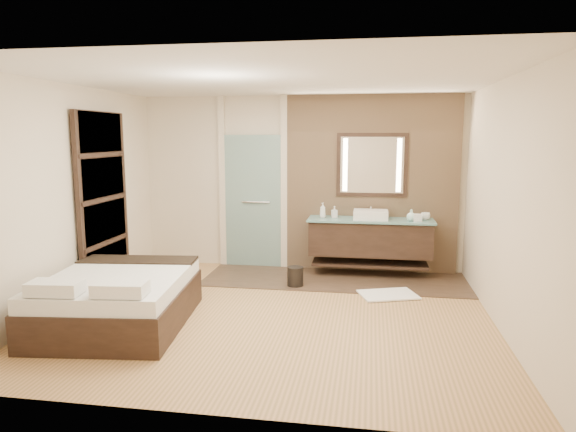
% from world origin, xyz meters
% --- Properties ---
extents(floor, '(5.00, 5.00, 0.00)m').
position_xyz_m(floor, '(0.00, 0.00, 0.00)').
color(floor, olive).
rests_on(floor, ground).
extents(tile_strip, '(3.80, 1.30, 0.01)m').
position_xyz_m(tile_strip, '(0.60, 1.60, 0.01)').
color(tile_strip, '#34271C').
rests_on(tile_strip, floor).
extents(stone_wall, '(2.60, 0.08, 2.70)m').
position_xyz_m(stone_wall, '(1.10, 2.21, 1.35)').
color(stone_wall, tan).
rests_on(stone_wall, floor).
extents(vanity, '(1.85, 0.55, 0.88)m').
position_xyz_m(vanity, '(1.10, 1.92, 0.58)').
color(vanity, black).
rests_on(vanity, stone_wall).
extents(mirror_unit, '(1.06, 0.04, 0.96)m').
position_xyz_m(mirror_unit, '(1.10, 2.16, 1.65)').
color(mirror_unit, black).
rests_on(mirror_unit, stone_wall).
extents(frosted_door, '(1.10, 0.12, 2.70)m').
position_xyz_m(frosted_door, '(-0.75, 2.20, 1.14)').
color(frosted_door, silver).
rests_on(frosted_door, floor).
extents(shoji_partition, '(0.06, 1.20, 2.40)m').
position_xyz_m(shoji_partition, '(-2.43, 0.60, 1.21)').
color(shoji_partition, black).
rests_on(shoji_partition, floor).
extents(bed, '(1.65, 1.97, 0.70)m').
position_xyz_m(bed, '(-1.65, -0.60, 0.29)').
color(bed, black).
rests_on(bed, floor).
extents(bath_mat, '(0.84, 0.71, 0.02)m').
position_xyz_m(bath_mat, '(1.35, 0.93, 0.02)').
color(bath_mat, white).
rests_on(bath_mat, floor).
extents(waste_bin, '(0.25, 0.25, 0.28)m').
position_xyz_m(waste_bin, '(0.08, 1.17, 0.14)').
color(waste_bin, black).
rests_on(waste_bin, floor).
extents(tissue_box, '(0.13, 0.13, 0.10)m').
position_xyz_m(tissue_box, '(1.77, 1.82, 0.92)').
color(tissue_box, silver).
rests_on(tissue_box, vanity).
extents(soap_bottle_a, '(0.12, 0.12, 0.23)m').
position_xyz_m(soap_bottle_a, '(0.39, 1.92, 0.98)').
color(soap_bottle_a, silver).
rests_on(soap_bottle_a, vanity).
extents(soap_bottle_b, '(0.10, 0.10, 0.17)m').
position_xyz_m(soap_bottle_b, '(0.56, 1.96, 0.95)').
color(soap_bottle_b, '#B2B2B2').
rests_on(soap_bottle_b, vanity).
extents(soap_bottle_c, '(0.15, 0.15, 0.17)m').
position_xyz_m(soap_bottle_c, '(1.68, 1.83, 0.95)').
color(soap_bottle_c, silver).
rests_on(soap_bottle_c, vanity).
extents(cup, '(0.15, 0.15, 0.10)m').
position_xyz_m(cup, '(1.90, 1.97, 0.92)').
color(cup, white).
rests_on(cup, vanity).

